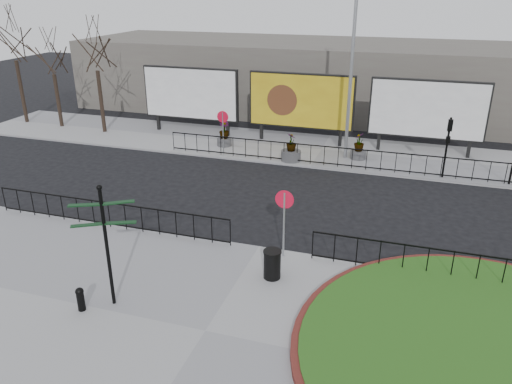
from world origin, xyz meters
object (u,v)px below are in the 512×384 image
at_px(litter_bin, 272,264).
at_px(planter_c, 359,148).
at_px(bollard, 80,298).
at_px(planter_a, 224,136).
at_px(fingerpost_sign, 105,234).
at_px(lamp_post, 351,70).
at_px(billboard_mid, 301,101).
at_px(planter_b, 291,151).

xyz_separation_m(litter_bin, planter_c, (1.19, 12.86, 0.08)).
height_order(bollard, planter_a, planter_a).
bearing_deg(planter_a, fingerpost_sign, -81.02).
distance_m(lamp_post, fingerpost_sign, 16.47).
height_order(billboard_mid, fingerpost_sign, billboard_mid).
bearing_deg(lamp_post, planter_c, -0.00).
relative_size(fingerpost_sign, planter_c, 2.66).
bearing_deg(planter_c, lamp_post, 180.00).
distance_m(lamp_post, planter_b, 5.19).
bearing_deg(planter_a, litter_bin, -62.91).
bearing_deg(fingerpost_sign, planter_b, 58.29).
bearing_deg(fingerpost_sign, bollard, -164.39).
bearing_deg(litter_bin, planter_b, 100.93).
xyz_separation_m(lamp_post, litter_bin, (-0.50, -12.86, -4.21)).
relative_size(fingerpost_sign, bollard, 5.07).
xyz_separation_m(litter_bin, planter_b, (-2.21, 11.43, 0.02)).
height_order(planter_a, planter_c, planter_a).
height_order(bollard, litter_bin, litter_bin).
xyz_separation_m(bollard, planter_c, (6.00, 16.21, 0.16)).
xyz_separation_m(bollard, litter_bin, (4.81, 3.35, 0.08)).
bearing_deg(planter_c, litter_bin, -95.30).
bearing_deg(lamp_post, fingerpost_sign, -106.42).
relative_size(lamp_post, fingerpost_sign, 2.43).
bearing_deg(bollard, fingerpost_sign, 39.71).
relative_size(bollard, planter_c, 0.52).
xyz_separation_m(billboard_mid, litter_bin, (2.51, -14.83, -1.99)).
relative_size(billboard_mid, lamp_post, 0.67).
bearing_deg(lamp_post, planter_b, -152.23).
bearing_deg(billboard_mid, fingerpost_sign, -95.18).
bearing_deg(planter_c, billboard_mid, 151.95).
bearing_deg(billboard_mid, planter_a, -154.13).
distance_m(billboard_mid, lamp_post, 4.23).
xyz_separation_m(billboard_mid, fingerpost_sign, (-1.60, -17.60, -0.18)).
height_order(billboard_mid, planter_b, billboard_mid).
height_order(lamp_post, planter_b, lamp_post).
bearing_deg(planter_b, planter_c, 22.74).
bearing_deg(fingerpost_sign, planter_a, 74.88).
height_order(lamp_post, fingerpost_sign, lamp_post).
distance_m(fingerpost_sign, planter_c, 16.59).
distance_m(billboard_mid, planter_b, 3.94).
relative_size(bollard, litter_bin, 0.77).
relative_size(billboard_mid, planter_c, 4.34).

